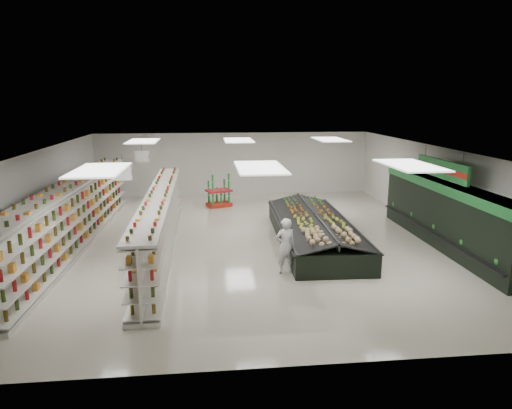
{
  "coord_description": "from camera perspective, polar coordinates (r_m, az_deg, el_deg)",
  "views": [
    {
      "loc": [
        -1.33,
        -15.49,
        4.86
      ],
      "look_at": [
        0.39,
        0.68,
        1.11
      ],
      "focal_mm": 32.0,
      "sensor_mm": 36.0,
      "label": 1
    }
  ],
  "objects": [
    {
      "name": "aisle_sign_near",
      "position": [
        13.88,
        -16.3,
        3.74
      ],
      "size": [
        0.52,
        0.06,
        0.75
      ],
      "color": "white",
      "rests_on": "ceiling"
    },
    {
      "name": "produce_island",
      "position": [
        16.03,
        7.24,
        -2.98
      ],
      "size": [
        2.76,
        7.08,
        1.05
      ],
      "rotation": [
        0.0,
        0.0,
        -0.03
      ],
      "color": "black",
      "rests_on": "floor"
    },
    {
      "name": "shopper_main",
      "position": [
        13.0,
        3.66,
        -5.17
      ],
      "size": [
        0.66,
        0.5,
        1.62
      ],
      "primitive_type": "imported",
      "rotation": [
        0.0,
        0.0,
        3.34
      ],
      "color": "white",
      "rests_on": "floor"
    },
    {
      "name": "aisle_sign_far",
      "position": [
        17.79,
        -14.09,
        5.81
      ],
      "size": [
        0.52,
        0.06,
        0.75
      ],
      "color": "white",
      "rests_on": "ceiling"
    },
    {
      "name": "ceiling",
      "position": [
        15.64,
        -1.18,
        6.9
      ],
      "size": [
        14.0,
        16.0,
        0.02
      ],
      "primitive_type": "cube",
      "color": "white",
      "rests_on": "wall_back"
    },
    {
      "name": "gondola_left",
      "position": [
        16.44,
        -21.83,
        -1.56
      ],
      "size": [
        1.25,
        12.49,
        2.16
      ],
      "rotation": [
        0.0,
        0.0,
        -0.02
      ],
      "color": "silver",
      "rests_on": "floor"
    },
    {
      "name": "wall_front",
      "position": [
        8.28,
        3.7,
        -10.23
      ],
      "size": [
        14.0,
        0.02,
        3.2
      ],
      "primitive_type": "cube",
      "color": "silver",
      "rests_on": "floor"
    },
    {
      "name": "hortifruti_banner",
      "position": [
        16.06,
        22.18,
        4.13
      ],
      "size": [
        0.12,
        3.2,
        0.95
      ],
      "color": "#217D34",
      "rests_on": "ceiling"
    },
    {
      "name": "produce_wall_case",
      "position": [
        16.45,
        22.64,
        -0.73
      ],
      "size": [
        0.93,
        8.0,
        2.2
      ],
      "color": "black",
      "rests_on": "floor"
    },
    {
      "name": "wall_left",
      "position": [
        16.82,
        -25.65,
        0.52
      ],
      "size": [
        0.02,
        16.0,
        3.2
      ],
      "primitive_type": "cube",
      "color": "silver",
      "rests_on": "floor"
    },
    {
      "name": "wall_back",
      "position": [
        23.76,
        -2.82,
        5.1
      ],
      "size": [
        14.0,
        0.02,
        3.2
      ],
      "primitive_type": "cube",
      "color": "silver",
      "rests_on": "floor"
    },
    {
      "name": "wall_right",
      "position": [
        17.89,
        21.8,
        1.56
      ],
      "size": [
        0.02,
        16.0,
        3.2
      ],
      "primitive_type": "cube",
      "color": "silver",
      "rests_on": "floor"
    },
    {
      "name": "shopper_background",
      "position": [
        18.95,
        -12.31,
        0.44
      ],
      "size": [
        0.69,
        0.91,
        1.67
      ],
      "primitive_type": "imported",
      "rotation": [
        0.0,
        0.0,
        1.32
      ],
      "color": "#97895D",
      "rests_on": "floor"
    },
    {
      "name": "soda_endcap",
      "position": [
        21.16,
        -4.67,
        1.58
      ],
      "size": [
        1.3,
        1.1,
        1.41
      ],
      "rotation": [
        0.0,
        0.0,
        0.37
      ],
      "color": "#B42414",
      "rests_on": "floor"
    },
    {
      "name": "gondola_center",
      "position": [
        15.32,
        -11.83,
        -2.39
      ],
      "size": [
        0.97,
        10.93,
        1.89
      ],
      "rotation": [
        0.0,
        0.0,
        0.01
      ],
      "color": "silver",
      "rests_on": "floor"
    },
    {
      "name": "floor",
      "position": [
        16.29,
        -1.13,
        -4.36
      ],
      "size": [
        16.0,
        16.0,
        0.0
      ],
      "primitive_type": "plane",
      "color": "beige",
      "rests_on": "ground"
    }
  ]
}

